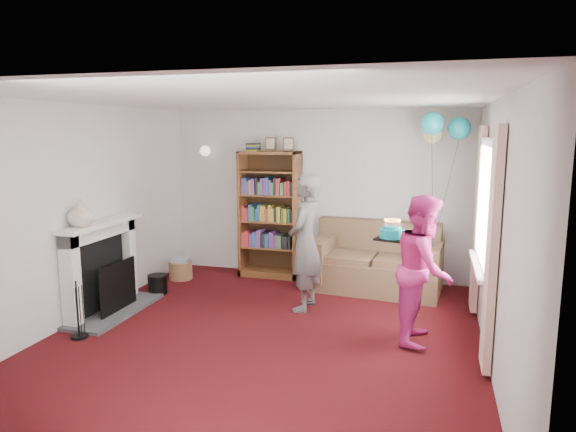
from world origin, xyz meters
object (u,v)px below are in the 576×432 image
(bookcase, at_px, (270,215))
(person_striped, at_px, (305,243))
(sofa, at_px, (376,264))
(person_magenta, at_px, (424,269))
(birthday_cake, at_px, (392,233))

(bookcase, distance_m, person_striped, 1.59)
(sofa, xyz_separation_m, person_magenta, (0.67, -1.71, 0.43))
(birthday_cake, bearing_deg, person_striped, 162.10)
(sofa, xyz_separation_m, person_striped, (-0.75, -1.10, 0.50))
(bookcase, bearing_deg, birthday_cake, -40.84)
(person_magenta, height_order, birthday_cake, person_magenta)
(sofa, relative_size, person_magenta, 1.12)
(person_striped, distance_m, birthday_cake, 1.14)
(bookcase, height_order, sofa, bookcase)
(person_striped, relative_size, person_magenta, 1.08)
(bookcase, distance_m, sofa, 1.74)
(sofa, height_order, birthday_cake, birthday_cake)
(sofa, distance_m, birthday_cake, 1.65)
(person_magenta, bearing_deg, sofa, 25.78)
(person_striped, bearing_deg, bookcase, -144.24)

